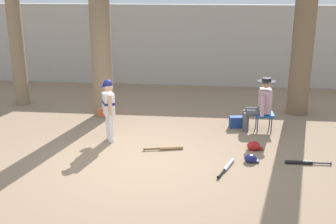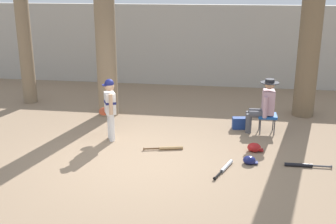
{
  "view_description": "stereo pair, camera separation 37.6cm",
  "coord_description": "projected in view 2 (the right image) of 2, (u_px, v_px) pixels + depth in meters",
  "views": [
    {
      "loc": [
        1.25,
        -7.07,
        3.2
      ],
      "look_at": [
        0.44,
        0.73,
        0.75
      ],
      "focal_mm": 44.99,
      "sensor_mm": 36.0,
      "label": 1
    },
    {
      "loc": [
        1.63,
        -7.02,
        3.2
      ],
      "look_at": [
        0.44,
        0.73,
        0.75
      ],
      "focal_mm": 44.99,
      "sensor_mm": 36.0,
      "label": 2
    }
  ],
  "objects": [
    {
      "name": "batting_helmet_navy",
      "position": [
        249.0,
        160.0,
        7.69
      ],
      "size": [
        0.27,
        0.21,
        0.16
      ],
      "color": "navy",
      "rests_on": "ground"
    },
    {
      "name": "tree_far_left",
      "position": [
        23.0,
        22.0,
        10.95
      ],
      "size": [
        0.6,
        0.6,
        4.99
      ],
      "color": "#7F6B51",
      "rests_on": "ground"
    },
    {
      "name": "batting_helmet_red",
      "position": [
        254.0,
        147.0,
        8.24
      ],
      "size": [
        0.31,
        0.24,
        0.18
      ],
      "color": "#A81919",
      "rests_on": "ground"
    },
    {
      "name": "young_ballplayer",
      "position": [
        110.0,
        105.0,
        8.67
      ],
      "size": [
        0.47,
        0.55,
        1.31
      ],
      "color": "white",
      "rests_on": "ground"
    },
    {
      "name": "ground_plane",
      "position": [
        139.0,
        161.0,
        7.81
      ],
      "size": [
        60.0,
        60.0,
        0.0
      ],
      "primitive_type": "plane",
      "color": "#897056"
    },
    {
      "name": "bat_wood_tan",
      "position": [
        168.0,
        148.0,
        8.33
      ],
      "size": [
        0.78,
        0.25,
        0.07
      ],
      "color": "tan",
      "rests_on": "ground"
    },
    {
      "name": "bat_aluminum_silver",
      "position": [
        225.0,
        167.0,
        7.47
      ],
      "size": [
        0.33,
        0.79,
        0.07
      ],
      "color": "#B7BCC6",
      "rests_on": "ground"
    },
    {
      "name": "seated_spectator",
      "position": [
        264.0,
        104.0,
        9.14
      ],
      "size": [
        0.67,
        0.53,
        1.2
      ],
      "color": "#47474C",
      "rests_on": "ground"
    },
    {
      "name": "tree_near_player",
      "position": [
        105.0,
        30.0,
        9.93
      ],
      "size": [
        0.73,
        0.73,
        4.91
      ],
      "color": "#7F6B51",
      "rests_on": "ground"
    },
    {
      "name": "bat_black_composite",
      "position": [
        302.0,
        165.0,
        7.56
      ],
      "size": [
        0.83,
        0.07,
        0.07
      ],
      "color": "black",
      "rests_on": "ground"
    },
    {
      "name": "concrete_back_wall",
      "position": [
        181.0,
        45.0,
        13.31
      ],
      "size": [
        18.0,
        0.36,
        2.51
      ],
      "primitive_type": "cube",
      "color": "#ADA89E",
      "rests_on": "ground"
    },
    {
      "name": "tree_behind_spectator",
      "position": [
        312.0,
        14.0,
        9.75
      ],
      "size": [
        0.72,
        0.72,
        5.64
      ],
      "color": "brown",
      "rests_on": "ground"
    },
    {
      "name": "folding_stool",
      "position": [
        267.0,
        116.0,
        9.2
      ],
      "size": [
        0.4,
        0.4,
        0.41
      ],
      "color": "#194C9E",
      "rests_on": "ground"
    },
    {
      "name": "handbag_beside_stool",
      "position": [
        240.0,
        123.0,
        9.49
      ],
      "size": [
        0.36,
        0.23,
        0.26
      ],
      "primitive_type": "cube",
      "rotation": [
        0.0,
        0.0,
        0.14
      ],
      "color": "navy",
      "rests_on": "ground"
    }
  ]
}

